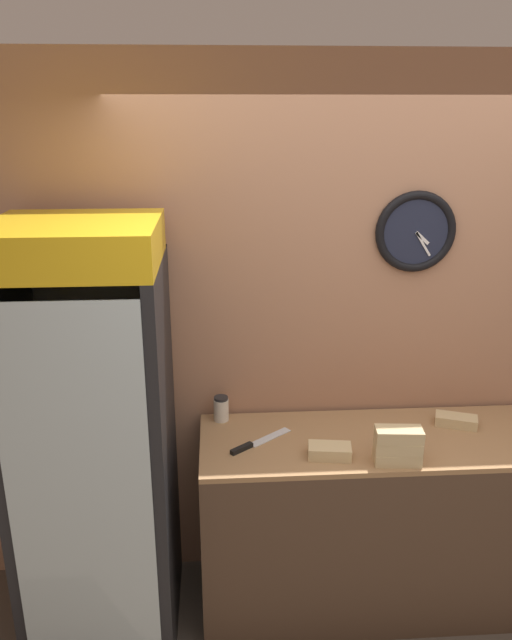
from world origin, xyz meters
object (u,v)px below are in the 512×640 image
sandwich_flat_left (330,451)px  chefs_knife (253,444)px  sandwich_stack_middle (398,446)px  sandwich_stack_bottom (397,457)px  sandwich_stack_top (399,435)px  sandwich_flat_right (456,421)px  condiment_jar (221,409)px  beverage_cooler (95,419)px

sandwich_flat_left → chefs_knife: (-0.34, 0.12, -0.02)m
sandwich_flat_left → sandwich_stack_middle: bearing=-14.1°
sandwich_stack_bottom → sandwich_flat_left: size_ratio=1.03×
sandwich_stack_top → sandwich_flat_right: bearing=39.6°
sandwich_stack_top → condiment_jar: sandwich_stack_top is taller
sandwich_stack_bottom → sandwich_flat_right: sandwich_stack_bottom is taller
sandwich_stack_top → sandwich_flat_left: sandwich_stack_top is taller
sandwich_stack_bottom → sandwich_flat_left: (-0.29, 0.07, -0.00)m
sandwich_stack_bottom → sandwich_stack_top: size_ratio=1.00×
sandwich_stack_bottom → condiment_jar: bearing=149.4°
sandwich_stack_bottom → sandwich_stack_top: (0.00, 0.00, 0.11)m
beverage_cooler → sandwich_flat_right: (1.75, 0.12, -0.13)m
sandwich_flat_left → sandwich_stack_bottom: bearing=-14.1°
sandwich_flat_left → condiment_jar: condiment_jar is taller
sandwich_stack_middle → chefs_knife: bearing=163.0°
sandwich_flat_left → sandwich_flat_right: (0.68, 0.25, -0.00)m
sandwich_flat_right → sandwich_stack_top: bearing=-140.4°
beverage_cooler → sandwich_stack_middle: 1.37m
sandwich_stack_middle → condiment_jar: 0.90m
sandwich_flat_left → chefs_knife: size_ratio=0.68×
sandwich_flat_right → sandwich_stack_bottom: bearing=-140.4°
chefs_knife → condiment_jar: (-0.14, 0.27, 0.06)m
sandwich_flat_right → chefs_knife: bearing=-172.7°
sandwich_stack_bottom → sandwich_flat_right: 0.51m
sandwich_stack_middle → sandwich_flat_left: 0.31m
sandwich_stack_bottom → sandwich_flat_left: sandwich_stack_bottom is taller
sandwich_stack_middle → sandwich_stack_top: 0.06m
chefs_knife → condiment_jar: size_ratio=2.39×
sandwich_stack_middle → sandwich_stack_top: (0.00, 0.00, 0.06)m
sandwich_stack_top → sandwich_flat_left: (-0.29, 0.07, -0.11)m
sandwich_stack_bottom → chefs_knife: (-0.63, 0.19, -0.02)m
sandwich_flat_right → sandwich_flat_left: bearing=-159.8°
beverage_cooler → sandwich_flat_right: 1.76m
sandwich_stack_middle → condiment_jar: bearing=149.4°
beverage_cooler → chefs_knife: bearing=-1.0°
sandwich_stack_bottom → condiment_jar: condiment_jar is taller
beverage_cooler → condiment_jar: beverage_cooler is taller
sandwich_stack_bottom → chefs_knife: size_ratio=0.70×
sandwich_stack_top → sandwich_flat_right: 0.52m
sandwich_stack_bottom → sandwich_stack_middle: bearing=0.0°
beverage_cooler → sandwich_stack_middle: (1.35, -0.21, -0.07)m
beverage_cooler → sandwich_flat_left: bearing=-7.1°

